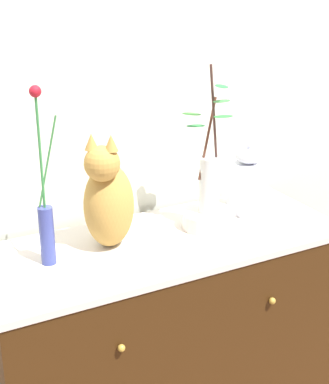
% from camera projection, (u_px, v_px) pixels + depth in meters
% --- Properties ---
extents(wall_back, '(4.40, 0.08, 2.60)m').
position_uv_depth(wall_back, '(123.00, 98.00, 2.12)').
color(wall_back, silver).
rests_on(wall_back, ground_plane).
extents(sideboard, '(1.30, 0.53, 0.86)m').
position_uv_depth(sideboard, '(165.00, 341.00, 2.16)').
color(sideboard, '#361F0B').
rests_on(sideboard, ground_plane).
extents(cat_sitting, '(0.30, 0.34, 0.41)m').
position_uv_depth(cat_sitting, '(108.00, 199.00, 1.91)').
color(cat_sitting, '#B7893F').
rests_on(cat_sitting, sideboard).
extents(vase_slim_green, '(0.08, 0.05, 0.58)m').
position_uv_depth(vase_slim_green, '(46.00, 219.00, 1.79)').
color(vase_slim_green, '#394593').
rests_on(vase_slim_green, sideboard).
extents(bowl_porcelain, '(0.20, 0.20, 0.06)m').
position_uv_depth(bowl_porcelain, '(208.00, 219.00, 2.10)').
color(bowl_porcelain, silver).
rests_on(bowl_porcelain, sideboard).
extents(vase_glass_clear, '(0.14, 0.19, 0.54)m').
position_uv_depth(vase_glass_clear, '(209.00, 178.00, 2.04)').
color(vase_glass_clear, silver).
rests_on(vase_glass_clear, bowl_porcelain).
extents(jar_lidded_porcelain, '(0.11, 0.11, 0.28)m').
position_uv_depth(jar_lidded_porcelain, '(247.00, 181.00, 2.20)').
color(jar_lidded_porcelain, white).
rests_on(jar_lidded_porcelain, sideboard).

